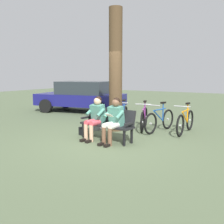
% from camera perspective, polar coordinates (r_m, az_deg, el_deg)
% --- Properties ---
extents(ground_plane, '(40.00, 40.00, 0.00)m').
position_cam_1_polar(ground_plane, '(6.82, -1.09, -6.75)').
color(ground_plane, '#566647').
extents(bench, '(1.65, 0.67, 0.87)m').
position_cam_1_polar(bench, '(6.91, -0.87, -2.24)').
color(bench, black).
rests_on(bench, ground).
extents(person_reading, '(0.52, 0.80, 1.20)m').
position_cam_1_polar(person_reading, '(6.56, 0.43, -1.42)').
color(person_reading, '#4C8C7A').
rests_on(person_reading, ground).
extents(person_companion, '(0.52, 0.80, 1.20)m').
position_cam_1_polar(person_companion, '(6.96, -3.75, -0.85)').
color(person_companion, '#4C8C7A').
rests_on(person_companion, ground).
extents(handbag, '(0.33, 0.22, 0.24)m').
position_cam_1_polar(handbag, '(7.51, -6.54, -4.43)').
color(handbag, black).
rests_on(handbag, ground).
extents(tree_trunk, '(0.42, 0.42, 3.83)m').
position_cam_1_polar(tree_trunk, '(7.97, 0.83, 9.40)').
color(tree_trunk, '#4C3823').
rests_on(tree_trunk, ground).
extents(litter_bin, '(0.38, 0.38, 0.84)m').
position_cam_1_polar(litter_bin, '(8.22, -3.40, -1.10)').
color(litter_bin, slate).
rests_on(litter_bin, ground).
extents(bicycle_black, '(0.48, 1.68, 0.94)m').
position_cam_1_polar(bicycle_black, '(8.01, 16.41, -2.15)').
color(bicycle_black, black).
rests_on(bicycle_black, ground).
extents(bicycle_green, '(0.52, 1.66, 0.94)m').
position_cam_1_polar(bicycle_green, '(8.07, 10.84, -1.88)').
color(bicycle_green, black).
rests_on(bicycle_green, ground).
extents(bicycle_purple, '(0.64, 1.62, 0.94)m').
position_cam_1_polar(bicycle_purple, '(8.33, 7.33, -1.46)').
color(bicycle_purple, black).
rests_on(bicycle_purple, ground).
extents(bicycle_red, '(0.64, 1.62, 0.94)m').
position_cam_1_polar(bicycle_red, '(8.65, 2.53, -1.03)').
color(bicycle_red, black).
rests_on(bicycle_red, ground).
extents(parked_car, '(4.46, 2.60, 1.47)m').
position_cam_1_polar(parked_car, '(12.23, -6.96, 3.70)').
color(parked_car, navy).
rests_on(parked_car, ground).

